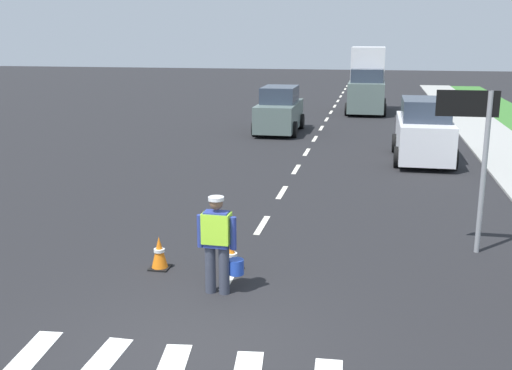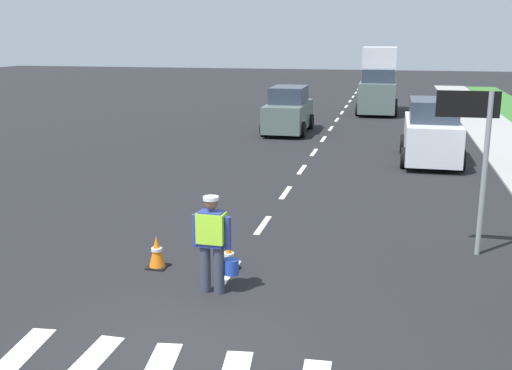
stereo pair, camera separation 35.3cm
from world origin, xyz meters
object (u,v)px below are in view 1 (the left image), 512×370
(traffic_cone_far, at_px, (232,257))
(delivery_truck, at_px, (367,83))
(lane_direction_sign, at_px, (474,132))
(traffic_cone_near, at_px, (159,253))
(road_worker, at_px, (218,240))
(car_parked_far, at_px, (424,132))
(car_oncoming_second, at_px, (279,111))

(traffic_cone_far, distance_m, delivery_truck, 24.30)
(lane_direction_sign, relative_size, traffic_cone_near, 5.16)
(traffic_cone_far, bearing_deg, traffic_cone_near, -173.33)
(traffic_cone_near, bearing_deg, delivery_truck, 82.32)
(road_worker, distance_m, car_parked_far, 12.76)
(car_oncoming_second, bearing_deg, traffic_cone_far, -84.08)
(road_worker, distance_m, lane_direction_sign, 5.41)
(delivery_truck, xyz_separation_m, car_parked_far, (2.17, -13.11, -0.62))
(traffic_cone_near, height_order, delivery_truck, delivery_truck)
(traffic_cone_near, height_order, car_oncoming_second, car_oncoming_second)
(traffic_cone_near, xyz_separation_m, car_parked_far, (5.45, 11.24, 0.68))
(lane_direction_sign, bearing_deg, road_worker, -146.09)
(car_oncoming_second, bearing_deg, lane_direction_sign, -67.24)
(road_worker, xyz_separation_m, lane_direction_sign, (4.32, 2.90, 1.48))
(traffic_cone_far, xyz_separation_m, delivery_truck, (1.95, 24.19, 1.34))
(road_worker, distance_m, traffic_cone_near, 1.71)
(traffic_cone_near, relative_size, car_parked_far, 0.14)
(car_oncoming_second, bearing_deg, road_worker, -84.38)
(road_worker, bearing_deg, traffic_cone_near, 148.08)
(lane_direction_sign, distance_m, car_parked_far, 9.29)
(road_worker, relative_size, car_parked_far, 0.39)
(road_worker, height_order, car_oncoming_second, car_oncoming_second)
(delivery_truck, bearing_deg, car_oncoming_second, -114.54)
(traffic_cone_far, relative_size, car_parked_far, 0.13)
(lane_direction_sign, bearing_deg, car_oncoming_second, 112.76)
(lane_direction_sign, xyz_separation_m, car_parked_far, (-0.21, 9.17, -1.42))
(traffic_cone_far, height_order, car_oncoming_second, car_oncoming_second)
(lane_direction_sign, xyz_separation_m, traffic_cone_near, (-5.67, -2.06, -2.10))
(lane_direction_sign, bearing_deg, delivery_truck, 96.11)
(road_worker, relative_size, lane_direction_sign, 0.52)
(traffic_cone_near, height_order, traffic_cone_far, traffic_cone_near)
(road_worker, xyz_separation_m, car_oncoming_second, (-1.70, 17.24, -0.00))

